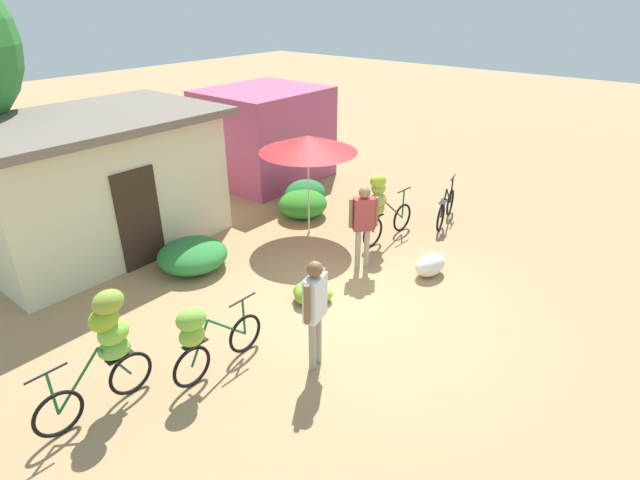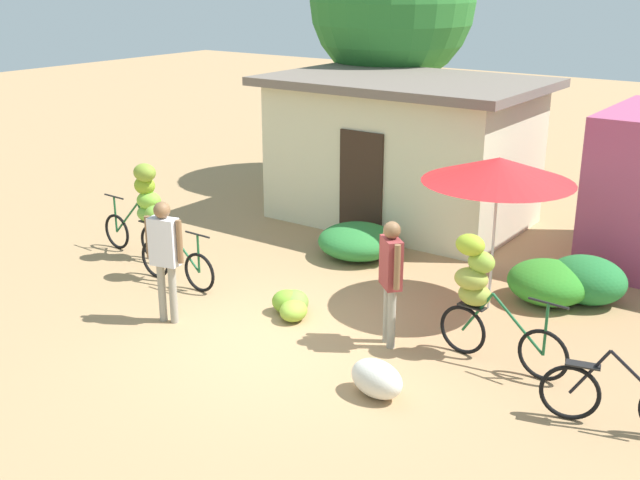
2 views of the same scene
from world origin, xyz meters
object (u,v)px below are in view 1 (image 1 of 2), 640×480
object	(u,v)px
produce_sack	(430,265)
person_bystander	(315,304)
bicycle_leftmost	(107,340)
banana_pile_on_ground	(310,293)
bicycle_near_pile	(202,334)
bicycle_by_shop	(446,208)
market_umbrella	(308,144)
building_low	(95,183)
person_vendor	(363,219)
shop_pink	(265,135)
bicycle_center_loaded	(380,203)

from	to	relation	value
produce_sack	person_bystander	world-z (taller)	person_bystander
bicycle_leftmost	banana_pile_on_ground	distance (m)	3.62
bicycle_near_pile	bicycle_by_shop	world-z (taller)	bicycle_near_pile
market_umbrella	banana_pile_on_ground	bearing A→B (deg)	-139.34
bicycle_leftmost	bicycle_by_shop	world-z (taller)	bicycle_leftmost
building_low	produce_sack	distance (m)	7.07
building_low	person_bystander	size ratio (longest dim) A/B	2.93
market_umbrella	person_vendor	distance (m)	2.22
building_low	shop_pink	size ratio (longest dim) A/B	1.61
bicycle_by_shop	bicycle_center_loaded	bearing A→B (deg)	161.99
banana_pile_on_ground	bicycle_near_pile	bearing A→B (deg)	-177.36
bicycle_near_pile	banana_pile_on_ground	bearing A→B (deg)	2.64
shop_pink	building_low	bearing A→B (deg)	-175.95
bicycle_leftmost	person_vendor	distance (m)	5.13
bicycle_near_pile	shop_pink	bearing A→B (deg)	38.84
shop_pink	bicycle_leftmost	distance (m)	9.19
bicycle_leftmost	bicycle_near_pile	bearing A→B (deg)	-28.53
banana_pile_on_ground	produce_sack	world-z (taller)	produce_sack
building_low	person_bystander	distance (m)	6.13
bicycle_by_shop	banana_pile_on_ground	bearing A→B (deg)	176.34
building_low	person_vendor	bearing A→B (deg)	-61.50
produce_sack	person_bystander	xyz separation A→B (m)	(-3.46, 0.04, 0.86)
person_bystander	produce_sack	bearing A→B (deg)	-0.70
building_low	bicycle_center_loaded	size ratio (longest dim) A/B	2.94
produce_sack	person_bystander	size ratio (longest dim) A/B	0.40
market_umbrella	person_vendor	xyz separation A→B (m)	(-0.58, -1.88, -1.03)
person_vendor	person_bystander	xyz separation A→B (m)	(-2.89, -1.18, 0.03)
shop_pink	produce_sack	size ratio (longest dim) A/B	4.57
building_low	shop_pink	bearing A→B (deg)	4.05
market_umbrella	person_vendor	size ratio (longest dim) A/B	1.32
bicycle_near_pile	bicycle_center_loaded	size ratio (longest dim) A/B	0.92
market_umbrella	bicycle_near_pile	world-z (taller)	market_umbrella
building_low	person_bystander	bearing A→B (deg)	-91.99
person_vendor	banana_pile_on_ground	bearing A→B (deg)	-179.91
bicycle_by_shop	bicycle_near_pile	bearing A→B (deg)	178.51
bicycle_by_shop	person_vendor	world-z (taller)	person_vendor
bicycle_center_loaded	bicycle_by_shop	distance (m)	2.11
bicycle_center_loaded	banana_pile_on_ground	world-z (taller)	bicycle_center_loaded
building_low	bicycle_near_pile	world-z (taller)	building_low
produce_sack	person_vendor	xyz separation A→B (m)	(-0.57, 1.22, 0.83)
bicycle_near_pile	banana_pile_on_ground	xyz separation A→B (m)	(2.45, 0.11, -0.57)
bicycle_center_loaded	bicycle_by_shop	bearing A→B (deg)	-18.01
bicycle_by_shop	bicycle_leftmost	bearing A→B (deg)	174.71
bicycle_near_pile	person_vendor	bearing A→B (deg)	1.63
person_vendor	bicycle_near_pile	bearing A→B (deg)	-178.37
market_umbrella	person_vendor	world-z (taller)	market_umbrella
produce_sack	person_bystander	bearing A→B (deg)	179.30
bicycle_leftmost	shop_pink	bearing A→B (deg)	31.97
banana_pile_on_ground	bicycle_by_shop	bearing A→B (deg)	-3.66
market_umbrella	bicycle_near_pile	xyz separation A→B (m)	(-4.64, -2.00, -1.34)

